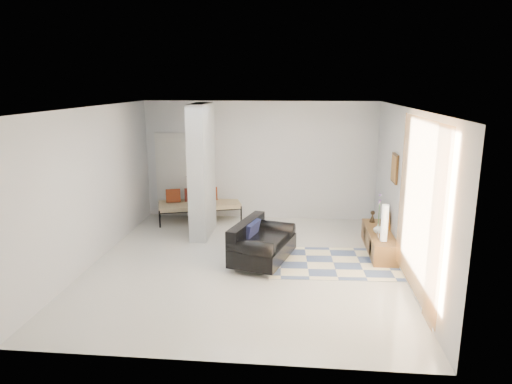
# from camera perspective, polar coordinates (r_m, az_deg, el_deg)

# --- Properties ---
(floor) EXTENTS (6.00, 6.00, 0.00)m
(floor) POSITION_cam_1_polar(r_m,az_deg,el_deg) (8.38, -1.37, -8.98)
(floor) COLOR silver
(floor) RESTS_ON ground
(ceiling) EXTENTS (6.00, 6.00, 0.00)m
(ceiling) POSITION_cam_1_polar(r_m,az_deg,el_deg) (7.76, -1.49, 10.50)
(ceiling) COLOR white
(ceiling) RESTS_ON wall_back
(wall_back) EXTENTS (6.00, 0.00, 6.00)m
(wall_back) POSITION_cam_1_polar(r_m,az_deg,el_deg) (10.88, 0.46, 3.94)
(wall_back) COLOR silver
(wall_back) RESTS_ON ground
(wall_front) EXTENTS (6.00, 0.00, 6.00)m
(wall_front) POSITION_cam_1_polar(r_m,az_deg,el_deg) (5.11, -5.48, -7.22)
(wall_front) COLOR silver
(wall_front) RESTS_ON ground
(wall_left) EXTENTS (0.00, 6.00, 6.00)m
(wall_left) POSITION_cam_1_polar(r_m,az_deg,el_deg) (8.72, -19.69, 0.75)
(wall_left) COLOR silver
(wall_left) RESTS_ON ground
(wall_right) EXTENTS (0.00, 6.00, 6.00)m
(wall_right) POSITION_cam_1_polar(r_m,az_deg,el_deg) (8.10, 18.26, -0.06)
(wall_right) COLOR silver
(wall_right) RESTS_ON ground
(partition_column) EXTENTS (0.35, 1.20, 2.80)m
(partition_column) POSITION_cam_1_polar(r_m,az_deg,el_deg) (9.68, -6.78, 2.65)
(partition_column) COLOR #A4A9AB
(partition_column) RESTS_ON floor
(hallway_door) EXTENTS (0.85, 0.06, 2.04)m
(hallway_door) POSITION_cam_1_polar(r_m,az_deg,el_deg) (11.29, -10.25, 2.11)
(hallway_door) COLOR silver
(hallway_door) RESTS_ON floor
(curtain) EXTENTS (0.00, 2.55, 2.55)m
(curtain) POSITION_cam_1_polar(r_m,az_deg,el_deg) (6.99, 19.66, -1.84)
(curtain) COLOR #F9A041
(curtain) RESTS_ON wall_right
(wall_art) EXTENTS (0.04, 0.45, 0.55)m
(wall_art) POSITION_cam_1_polar(r_m,az_deg,el_deg) (8.91, 16.95, 2.86)
(wall_art) COLOR #3B2510
(wall_art) RESTS_ON wall_right
(media_console) EXTENTS (0.45, 1.74, 0.80)m
(media_console) POSITION_cam_1_polar(r_m,az_deg,el_deg) (9.24, 15.12, -5.94)
(media_console) COLOR brown
(media_console) RESTS_ON floor
(loveseat) EXTENTS (1.20, 1.62, 0.76)m
(loveseat) POSITION_cam_1_polar(r_m,az_deg,el_deg) (8.34, 0.50, -6.45)
(loveseat) COLOR silver
(loveseat) RESTS_ON floor
(daybed) EXTENTS (2.06, 1.34, 0.77)m
(daybed) POSITION_cam_1_polar(r_m,az_deg,el_deg) (10.93, -7.22, -1.42)
(daybed) COLOR black
(daybed) RESTS_ON floor
(area_rug) EXTENTS (2.39, 1.66, 0.01)m
(area_rug) POSITION_cam_1_polar(r_m,az_deg,el_deg) (8.54, 9.64, -8.70)
(area_rug) COLOR #F2E7B9
(area_rug) RESTS_ON floor
(cylinder_lamp) EXTENTS (0.12, 0.12, 0.68)m
(cylinder_lamp) POSITION_cam_1_polar(r_m,az_deg,el_deg) (8.57, 15.77, -3.75)
(cylinder_lamp) COLOR white
(cylinder_lamp) RESTS_ON media_console
(bronze_figurine) EXTENTS (0.14, 0.14, 0.24)m
(bronze_figurine) POSITION_cam_1_polar(r_m,az_deg,el_deg) (9.71, 14.35, -2.98)
(bronze_figurine) COLOR #2E2114
(bronze_figurine) RESTS_ON media_console
(vase) EXTENTS (0.19, 0.19, 0.18)m
(vase) POSITION_cam_1_polar(r_m,az_deg,el_deg) (9.05, 15.01, -4.43)
(vase) COLOR silver
(vase) RESTS_ON media_console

